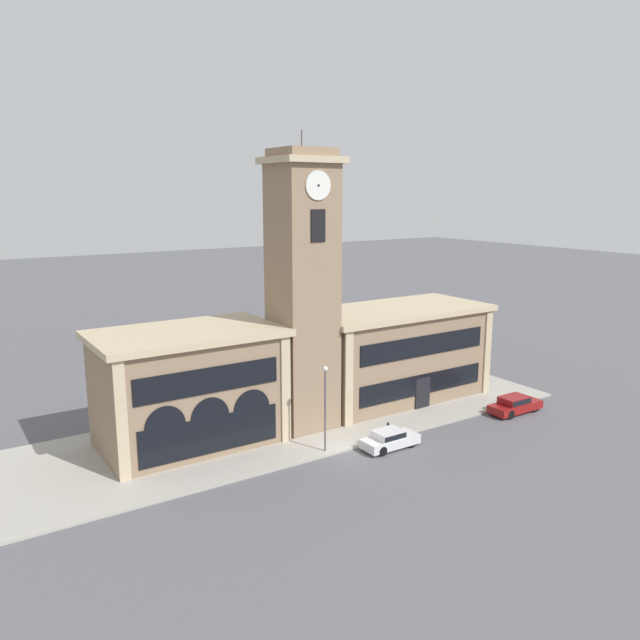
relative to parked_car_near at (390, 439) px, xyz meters
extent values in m
plane|color=#56565B|center=(-2.85, 1.11, -0.69)|extent=(300.00, 300.00, 0.00)
cube|color=#A39E93|center=(-2.85, 7.50, -0.61)|extent=(43.67, 12.78, 0.15)
cube|color=#897056|center=(-2.85, 6.74, 8.96)|extent=(4.07, 4.07, 19.30)
cube|color=tan|center=(-2.85, 6.74, 18.84)|extent=(4.77, 4.77, 0.45)
cube|color=#897056|center=(-2.85, 6.74, 19.36)|extent=(3.75, 3.75, 0.60)
cylinder|color=#4C4C51|center=(-2.85, 6.74, 20.26)|extent=(0.10, 0.10, 1.20)
cylinder|color=silver|center=(-2.85, 4.65, 17.13)|extent=(1.97, 0.10, 1.97)
cylinder|color=black|center=(-2.85, 4.58, 17.13)|extent=(0.16, 0.04, 0.16)
cylinder|color=silver|center=(-0.76, 6.74, 17.13)|extent=(0.10, 1.97, 1.97)
cylinder|color=black|center=(-0.69, 6.74, 17.13)|extent=(0.04, 0.16, 0.16)
cube|color=black|center=(-2.85, 4.66, 14.44)|extent=(1.14, 0.10, 2.20)
cube|color=#897056|center=(-11.18, 8.30, 3.18)|extent=(11.99, 7.19, 7.72)
cube|color=tan|center=(-11.18, 8.30, 7.26)|extent=(12.69, 7.89, 0.45)
cube|color=tan|center=(-16.83, 4.64, 3.18)|extent=(0.70, 0.16, 7.72)
cube|color=tan|center=(-5.54, 4.64, 3.18)|extent=(0.70, 0.16, 7.72)
cube|color=black|center=(-11.18, 4.66, 4.88)|extent=(9.83, 0.10, 1.70)
cube|color=black|center=(-11.18, 4.66, 1.17)|extent=(9.59, 0.10, 2.47)
cylinder|color=black|center=(-14.18, 4.65, 2.40)|extent=(2.64, 0.06, 2.64)
cylinder|color=black|center=(-11.18, 4.65, 2.40)|extent=(2.64, 0.06, 2.64)
cylinder|color=black|center=(-8.18, 4.65, 2.40)|extent=(2.64, 0.06, 2.64)
cube|color=#897056|center=(7.24, 8.30, 3.03)|extent=(15.50, 7.19, 7.43)
cube|color=tan|center=(7.24, 8.30, 6.97)|extent=(16.20, 7.89, 0.45)
cube|color=tan|center=(-0.16, 4.64, 3.03)|extent=(0.70, 0.16, 7.43)
cube|color=tan|center=(14.63, 4.64, 3.03)|extent=(0.70, 0.16, 7.43)
cube|color=black|center=(7.24, 4.66, 4.67)|extent=(12.71, 0.10, 1.64)
cube|color=black|center=(7.24, 4.65, 0.65)|extent=(1.50, 0.12, 2.68)
cube|color=black|center=(7.24, 4.66, 1.45)|extent=(12.71, 0.10, 1.67)
cube|color=silver|center=(0.06, 0.00, -0.19)|extent=(4.14, 1.72, 0.63)
cube|color=silver|center=(-0.11, 0.00, 0.37)|extent=(1.99, 1.54, 0.49)
cube|color=black|center=(-0.11, 0.00, 0.37)|extent=(1.91, 1.58, 0.37)
cylinder|color=black|center=(1.34, 0.75, -0.35)|extent=(0.67, 0.22, 0.67)
cylinder|color=black|center=(1.34, -0.74, -0.35)|extent=(0.67, 0.22, 0.67)
cylinder|color=black|center=(-1.23, 0.74, -0.35)|extent=(0.67, 0.22, 0.67)
cylinder|color=black|center=(-1.22, -0.75, -0.35)|extent=(0.67, 0.22, 0.67)
cube|color=maroon|center=(12.97, 0.00, -0.17)|extent=(4.71, 1.76, 0.64)
cube|color=maroon|center=(12.78, 0.00, 0.42)|extent=(2.26, 1.58, 0.55)
cube|color=black|center=(12.78, 0.00, 0.42)|extent=(2.17, 1.61, 0.41)
cylinder|color=black|center=(14.42, 0.77, -0.33)|extent=(0.72, 0.22, 0.72)
cylinder|color=black|center=(14.43, -0.76, -0.33)|extent=(0.72, 0.22, 0.72)
cylinder|color=black|center=(11.51, 0.76, -0.33)|extent=(0.72, 0.22, 0.72)
cylinder|color=black|center=(11.51, -0.77, -0.33)|extent=(0.72, 0.22, 0.72)
cylinder|color=#4C4C51|center=(-4.17, 1.76, 2.26)|extent=(0.12, 0.12, 5.60)
sphere|color=silver|center=(-4.17, 1.76, 5.24)|extent=(0.36, 0.36, 0.36)
cylinder|color=black|center=(1.03, 1.44, -0.09)|extent=(0.18, 0.18, 0.90)
sphere|color=black|center=(1.03, 1.44, 0.44)|extent=(0.16, 0.16, 0.16)
camera|label=1|loc=(-26.11, -31.25, 16.67)|focal=35.00mm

